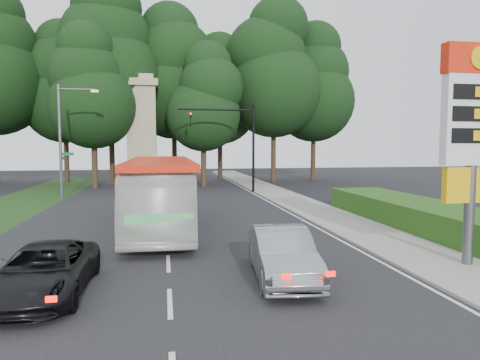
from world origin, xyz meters
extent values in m
plane|color=black|center=(0.00, 0.00, 0.00)|extent=(120.00, 120.00, 0.00)
cube|color=black|center=(0.00, 12.00, 0.01)|extent=(14.00, 80.00, 0.02)
cube|color=gray|center=(8.50, 12.00, 0.06)|extent=(3.00, 80.00, 0.12)
cube|color=#193814|center=(-9.50, 18.00, 0.01)|extent=(5.00, 50.00, 0.02)
cube|color=#264813|center=(11.50, 8.00, 0.60)|extent=(3.00, 14.00, 1.20)
cylinder|color=#59595E|center=(9.20, 2.00, 1.60)|extent=(0.32, 0.32, 3.20)
cube|color=gold|center=(9.20, 2.00, 2.60)|extent=(1.80, 0.25, 1.10)
cube|color=silver|center=(9.20, 2.00, 4.60)|extent=(2.00, 0.35, 2.80)
cube|color=red|center=(9.20, 2.00, 6.40)|extent=(2.10, 0.40, 0.90)
cube|color=black|center=(9.20, 1.81, 5.40)|extent=(1.70, 0.04, 0.45)
cube|color=black|center=(9.20, 1.81, 4.75)|extent=(1.70, 0.04, 0.45)
cube|color=black|center=(9.20, 1.81, 4.10)|extent=(1.70, 0.04, 0.45)
cylinder|color=black|center=(7.00, 24.00, 3.60)|extent=(0.20, 0.20, 7.20)
cylinder|color=black|center=(4.00, 24.00, 6.60)|extent=(6.00, 0.14, 0.14)
imported|color=black|center=(2.00, 24.00, 6.35)|extent=(0.18, 0.22, 1.10)
sphere|color=#FF0C05|center=(2.00, 23.85, 6.25)|extent=(0.18, 0.18, 0.18)
cylinder|color=#59595E|center=(-7.20, 22.00, 4.00)|extent=(0.20, 0.20, 8.00)
cylinder|color=#59595E|center=(-6.00, 22.00, 7.70)|extent=(2.40, 0.12, 0.12)
cube|color=#FFE599|center=(-4.80, 22.00, 7.60)|extent=(0.50, 0.22, 0.14)
cube|color=#0C591E|center=(-6.75, 22.00, 3.20)|extent=(0.85, 0.04, 0.22)
cube|color=#0C591E|center=(-7.20, 22.45, 2.90)|extent=(0.04, 0.85, 0.22)
cube|color=gray|center=(-2.00, 30.00, 4.50)|extent=(2.50, 2.50, 9.00)
cube|color=gray|center=(-2.00, 30.00, 9.30)|extent=(3.00, 3.00, 0.60)
cube|color=gray|center=(-2.00, 30.00, 9.80)|extent=(2.20, 2.20, 0.50)
cylinder|color=#2D2116|center=(-10.00, 37.00, 2.70)|extent=(0.50, 0.50, 5.40)
sphere|color=black|center=(-10.00, 37.00, 8.25)|extent=(8.40, 8.40, 8.40)
sphere|color=black|center=(-10.00, 37.00, 11.25)|extent=(7.20, 7.20, 7.20)
sphere|color=black|center=(-10.00, 37.00, 13.80)|extent=(5.40, 5.40, 5.40)
cylinder|color=#2D2116|center=(-5.00, 33.00, 3.24)|extent=(0.50, 0.50, 6.48)
sphere|color=black|center=(-5.00, 33.00, 9.90)|extent=(10.08, 10.08, 10.08)
sphere|color=black|center=(-5.00, 33.00, 13.50)|extent=(8.64, 8.64, 8.64)
sphere|color=black|center=(-5.00, 33.00, 16.56)|extent=(6.48, 6.48, 6.48)
cylinder|color=#2D2116|center=(1.00, 35.00, 2.97)|extent=(0.50, 0.50, 5.94)
sphere|color=black|center=(1.00, 35.00, 9.08)|extent=(9.24, 9.24, 9.24)
sphere|color=black|center=(1.00, 35.00, 12.38)|extent=(7.92, 7.92, 7.92)
sphere|color=black|center=(1.00, 35.00, 15.18)|extent=(5.94, 5.94, 5.94)
cylinder|color=#2D2116|center=(6.00, 37.00, 2.61)|extent=(0.50, 0.50, 5.22)
sphere|color=black|center=(6.00, 37.00, 7.97)|extent=(8.12, 8.12, 8.12)
sphere|color=black|center=(6.00, 37.00, 10.88)|extent=(6.96, 6.96, 6.96)
sphere|color=black|center=(6.00, 37.00, 13.34)|extent=(5.22, 5.22, 5.22)
cylinder|color=#2D2116|center=(11.00, 33.00, 3.06)|extent=(0.50, 0.50, 6.12)
sphere|color=black|center=(11.00, 33.00, 9.35)|extent=(9.52, 9.52, 9.52)
sphere|color=black|center=(11.00, 33.00, 12.75)|extent=(8.16, 8.16, 8.16)
sphere|color=black|center=(11.00, 33.00, 15.64)|extent=(6.12, 6.12, 6.12)
cylinder|color=#2D2116|center=(16.00, 35.00, 2.79)|extent=(0.50, 0.50, 5.58)
sphere|color=black|center=(16.00, 35.00, 8.53)|extent=(8.68, 8.68, 8.68)
sphere|color=black|center=(16.00, 35.00, 11.62)|extent=(7.44, 7.44, 7.44)
sphere|color=black|center=(16.00, 35.00, 14.26)|extent=(5.58, 5.58, 5.58)
cylinder|color=#2D2116|center=(-6.00, 29.00, 2.34)|extent=(0.50, 0.50, 4.68)
sphere|color=black|center=(-6.00, 29.00, 7.15)|extent=(7.28, 7.28, 7.28)
sphere|color=black|center=(-6.00, 29.00, 9.75)|extent=(6.24, 6.24, 6.24)
sphere|color=black|center=(-6.00, 29.00, 11.96)|extent=(4.68, 4.68, 4.68)
cylinder|color=#2D2116|center=(3.50, 29.50, 2.16)|extent=(0.50, 0.50, 4.32)
sphere|color=black|center=(3.50, 29.50, 6.60)|extent=(6.72, 6.72, 6.72)
sphere|color=black|center=(3.50, 29.50, 9.00)|extent=(5.76, 5.76, 5.76)
sphere|color=black|center=(3.50, 29.50, 11.04)|extent=(4.32, 4.32, 4.32)
imported|color=white|center=(-0.27, 10.05, 1.58)|extent=(2.83, 11.42, 3.17)
imported|color=#95989C|center=(3.18, 1.89, 0.73)|extent=(1.97, 4.55, 1.46)
imported|color=black|center=(-3.12, 1.66, 0.64)|extent=(2.22, 4.65, 1.28)
camera|label=1|loc=(-0.09, -9.65, 3.81)|focal=32.00mm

